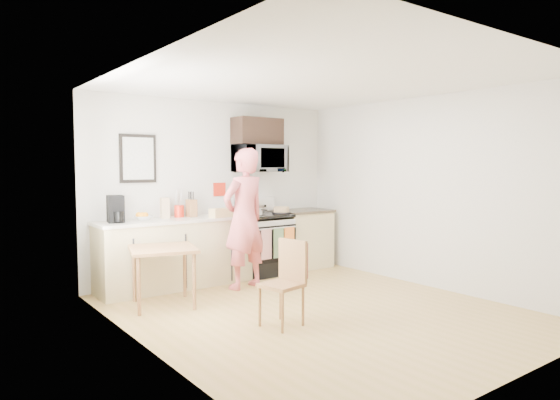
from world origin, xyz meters
TOP-DOWN VIEW (x-y plane):
  - floor at (0.00, 0.00)m, footprint 4.60×4.60m
  - back_wall at (0.00, 2.30)m, footprint 4.00×0.04m
  - front_wall at (0.00, -2.30)m, footprint 4.00×0.04m
  - left_wall at (-2.00, 0.00)m, footprint 0.04×4.60m
  - right_wall at (2.00, 0.00)m, footprint 0.04×4.60m
  - ceiling at (0.00, 0.00)m, footprint 4.00×4.60m
  - window at (-1.96, 0.80)m, footprint 0.06×1.40m
  - cabinet_left at (-0.80, 2.00)m, footprint 2.10×0.60m
  - countertop_left at (-0.80, 2.00)m, footprint 2.14×0.64m
  - cabinet_right at (1.43, 2.00)m, footprint 0.84×0.60m
  - countertop_right at (1.43, 2.00)m, footprint 0.88×0.64m
  - range at (0.63, 1.98)m, footprint 0.76×0.70m
  - microwave at (0.63, 2.08)m, footprint 0.76×0.51m
  - upper_cabinet at (0.63, 2.12)m, footprint 0.76×0.35m
  - wall_art at (-1.20, 2.28)m, footprint 0.50×0.04m
  - wall_trivet at (0.05, 2.28)m, footprint 0.20×0.02m
  - person at (-0.07, 1.41)m, footprint 0.75×0.56m
  - dining_table at (-1.31, 1.25)m, footprint 0.80×0.80m
  - chair at (-0.52, -0.16)m, footprint 0.47×0.44m
  - knife_block at (-0.51, 2.09)m, footprint 0.11×0.16m
  - utensil_crock at (-0.68, 2.14)m, footprint 0.13×0.13m
  - fruit_bowl at (-1.22, 2.08)m, footprint 0.26×0.26m
  - milk_carton at (-0.90, 2.13)m, footprint 0.12×0.12m
  - coffee_maker at (-1.60, 2.02)m, footprint 0.23×0.30m
  - bread_bag at (-0.20, 1.78)m, footprint 0.35×0.19m
  - cake at (0.91, 1.88)m, footprint 0.29×0.29m
  - kettle at (0.35, 2.18)m, footprint 0.17×0.17m
  - pot at (0.48, 1.91)m, footprint 0.18×0.30m

SIDE VIEW (x-z plane):
  - floor at x=0.00m, z-range 0.00..0.00m
  - range at x=0.63m, z-range -0.14..1.02m
  - cabinet_left at x=-0.80m, z-range 0.00..0.90m
  - cabinet_right at x=1.43m, z-range 0.00..0.90m
  - chair at x=-0.52m, z-range 0.13..1.01m
  - dining_table at x=-1.31m, z-range 0.27..0.97m
  - countertop_left at x=-0.80m, z-range 0.90..0.94m
  - countertop_right at x=1.43m, z-range 0.90..0.94m
  - person at x=-0.07m, z-range 0.00..1.89m
  - pot at x=0.48m, z-range 0.93..1.01m
  - cake at x=0.91m, z-range 0.92..1.02m
  - fruit_bowl at x=-1.22m, z-range 0.93..1.04m
  - bread_bag at x=-0.20m, z-range 0.94..1.06m
  - kettle at x=0.35m, z-range 0.91..1.13m
  - knife_block at x=-0.51m, z-range 0.94..1.18m
  - milk_carton at x=-0.90m, z-range 0.94..1.22m
  - utensil_crock at x=-0.68m, z-range 0.90..1.30m
  - coffee_maker at x=-1.60m, z-range 0.93..1.27m
  - back_wall at x=0.00m, z-range 0.00..2.60m
  - front_wall at x=0.00m, z-range 0.00..2.60m
  - left_wall at x=-2.00m, z-range 0.00..2.60m
  - right_wall at x=2.00m, z-range 0.00..2.60m
  - wall_trivet at x=0.05m, z-range 1.20..1.40m
  - window at x=-1.96m, z-range 0.80..2.30m
  - wall_art at x=-1.20m, z-range 1.43..2.08m
  - microwave at x=0.63m, z-range 1.55..1.97m
  - upper_cabinet at x=0.63m, z-range 1.98..2.38m
  - ceiling at x=0.00m, z-range 2.58..2.62m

